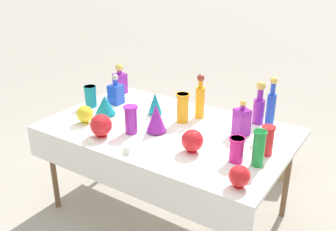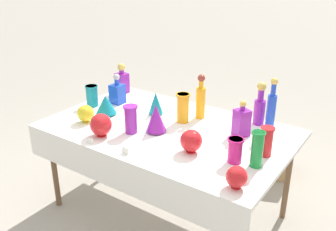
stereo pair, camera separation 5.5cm
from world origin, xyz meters
name	(u,v)px [view 2 (the right image)]	position (x,y,z in m)	size (l,w,h in m)	color
ground_plane	(168,210)	(0.00, 0.00, 0.00)	(40.00, 40.00, 0.00)	#A0998C
display_table	(166,135)	(0.00, -0.03, 0.71)	(1.82, 1.13, 0.76)	white
tall_bottle_0	(260,106)	(0.53, 0.45, 0.90)	(0.09, 0.09, 0.34)	purple
tall_bottle_1	(201,99)	(0.10, 0.30, 0.92)	(0.07, 0.07, 0.36)	orange
tall_bottle_2	(271,108)	(0.64, 0.39, 0.94)	(0.07, 0.07, 0.40)	blue
square_decanter_0	(122,80)	(-0.81, 0.41, 0.88)	(0.12, 0.12, 0.28)	purple
square_decanter_1	(117,92)	(-0.66, 0.17, 0.86)	(0.11, 0.11, 0.27)	blue
square_decanter_2	(242,122)	(0.50, 0.19, 0.87)	(0.13, 0.13, 0.27)	purple
slender_vase_0	(183,107)	(0.03, 0.16, 0.88)	(0.11, 0.11, 0.23)	orange
slender_vase_1	(267,141)	(0.76, 0.01, 0.87)	(0.09, 0.09, 0.20)	red
slender_vase_2	(131,118)	(-0.18, -0.22, 0.87)	(0.11, 0.11, 0.21)	purple
slender_vase_3	(257,148)	(0.76, -0.15, 0.88)	(0.08, 0.08, 0.23)	#198C38
slender_vase_4	(235,149)	(0.63, -0.18, 0.85)	(0.10, 0.10, 0.16)	#C61972
slender_vase_5	(92,95)	(-0.79, 0.00, 0.86)	(0.11, 0.11, 0.18)	teal
fluted_vase_0	(156,103)	(-0.23, 0.16, 0.86)	(0.12, 0.12, 0.19)	teal
fluted_vase_1	(106,105)	(-0.56, -0.07, 0.85)	(0.17, 0.17, 0.16)	teal
fluted_vase_2	(156,118)	(-0.03, -0.11, 0.87)	(0.15, 0.15, 0.21)	purple
round_bowl_0	(237,177)	(0.76, -0.44, 0.83)	(0.12, 0.12, 0.13)	red
round_bowl_1	(85,113)	(-0.59, -0.27, 0.83)	(0.13, 0.13, 0.14)	yellow
round_bowl_2	(191,141)	(0.34, -0.22, 0.84)	(0.15, 0.15, 0.16)	red
round_bowl_3	(101,125)	(-0.32, -0.38, 0.85)	(0.16, 0.16, 0.17)	red
price_tag_left	(125,151)	(0.00, -0.49, 0.78)	(0.06, 0.01, 0.05)	white
price_tag_center	(90,141)	(-0.30, -0.52, 0.78)	(0.05, 0.01, 0.04)	white
cardboard_box_behind_left	(270,154)	(0.46, 1.06, 0.20)	(0.48, 0.45, 0.48)	tan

